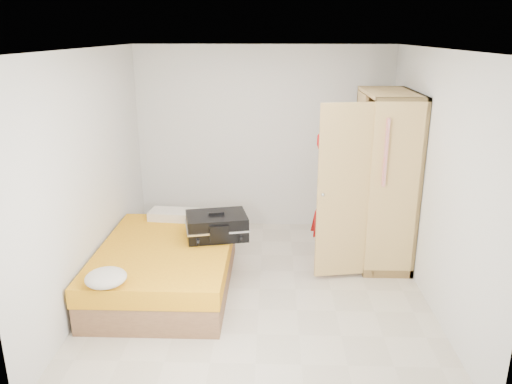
{
  "coord_description": "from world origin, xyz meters",
  "views": [
    {
      "loc": [
        0.13,
        -5.01,
        2.76
      ],
      "look_at": [
        -0.06,
        0.45,
        1.0
      ],
      "focal_mm": 35.0,
      "sensor_mm": 36.0,
      "label": 1
    }
  ],
  "objects_px": {
    "wardrobe": "(381,183)",
    "person": "(330,202)",
    "bed": "(166,267)",
    "round_cushion": "(106,278)",
    "suitcase": "(217,226)"
  },
  "relations": [
    {
      "from": "bed",
      "to": "round_cushion",
      "type": "xyz_separation_m",
      "value": [
        -0.36,
        -0.9,
        0.32
      ]
    },
    {
      "from": "wardrobe",
      "to": "person",
      "type": "xyz_separation_m",
      "value": [
        -0.64,
        -0.28,
        -0.15
      ]
    },
    {
      "from": "bed",
      "to": "person",
      "type": "height_order",
      "value": "person"
    },
    {
      "from": "bed",
      "to": "wardrobe",
      "type": "xyz_separation_m",
      "value": [
        2.5,
        0.84,
        0.75
      ]
    },
    {
      "from": "bed",
      "to": "round_cushion",
      "type": "distance_m",
      "value": 1.02
    },
    {
      "from": "bed",
      "to": "round_cushion",
      "type": "height_order",
      "value": "round_cushion"
    },
    {
      "from": "person",
      "to": "suitcase",
      "type": "distance_m",
      "value": 1.36
    },
    {
      "from": "wardrobe",
      "to": "round_cushion",
      "type": "relative_size",
      "value": 5.42
    },
    {
      "from": "person",
      "to": "suitcase",
      "type": "relative_size",
      "value": 2.16
    },
    {
      "from": "person",
      "to": "round_cushion",
      "type": "height_order",
      "value": "person"
    },
    {
      "from": "suitcase",
      "to": "bed",
      "type": "bearing_deg",
      "value": -164.95
    },
    {
      "from": "bed",
      "to": "person",
      "type": "distance_m",
      "value": 2.03
    },
    {
      "from": "wardrobe",
      "to": "person",
      "type": "relative_size",
      "value": 1.23
    },
    {
      "from": "person",
      "to": "suitcase",
      "type": "xyz_separation_m",
      "value": [
        -1.31,
        -0.27,
        -0.22
      ]
    },
    {
      "from": "suitcase",
      "to": "round_cushion",
      "type": "relative_size",
      "value": 2.04
    }
  ]
}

